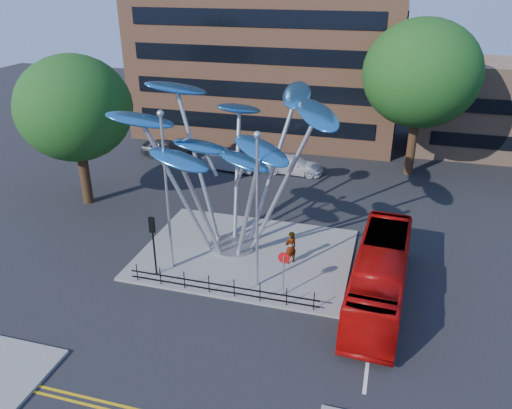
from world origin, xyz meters
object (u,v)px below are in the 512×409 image
(street_lamp_right, at_px, (257,199))
(traffic_light_island, at_px, (153,234))
(tree_right, at_px, (421,74))
(tree_left, at_px, (74,109))
(red_bus, at_px, (380,275))
(pedestrian, at_px, (291,247))
(parked_car_mid, at_px, (229,162))
(parked_car_right, at_px, (293,165))
(leaf_sculpture, at_px, (230,137))
(parked_car_left, at_px, (167,149))
(no_entry_sign_island, at_px, (284,267))
(street_lamp_left, at_px, (166,179))

(street_lamp_right, relative_size, traffic_light_island, 2.42)
(traffic_light_island, bearing_deg, tree_right, 56.31)
(tree_left, height_order, street_lamp_right, tree_left)
(red_bus, xyz_separation_m, pedestrian, (-4.91, 1.97, -0.30))
(traffic_light_island, relative_size, parked_car_mid, 0.77)
(tree_right, relative_size, parked_car_right, 2.45)
(street_lamp_right, distance_m, parked_car_right, 17.23)
(leaf_sculpture, height_order, street_lamp_right, leaf_sculpture)
(traffic_light_island, bearing_deg, pedestrian, 25.15)
(red_bus, distance_m, parked_car_right, 17.71)
(red_bus, height_order, parked_car_left, red_bus)
(pedestrian, bearing_deg, tree_left, -58.84)
(street_lamp_right, relative_size, no_entry_sign_island, 3.39)
(tree_right, xyz_separation_m, traffic_light_island, (-13.00, -19.50, -5.42))
(leaf_sculpture, bearing_deg, traffic_light_island, -125.04)
(tree_right, xyz_separation_m, red_bus, (-1.40, -18.33, -6.62))
(tree_right, distance_m, no_entry_sign_island, 21.31)
(parked_car_left, height_order, parked_car_right, parked_car_left)
(no_entry_sign_island, xyz_separation_m, red_bus, (4.60, 1.16, -0.40))
(no_entry_sign_island, height_order, parked_car_left, no_entry_sign_island)
(leaf_sculpture, height_order, pedestrian, leaf_sculpture)
(traffic_light_island, height_order, parked_car_mid, traffic_light_island)
(traffic_light_island, bearing_deg, red_bus, 5.77)
(pedestrian, height_order, parked_car_right, pedestrian)
(tree_left, relative_size, parked_car_left, 2.23)
(parked_car_right, bearing_deg, leaf_sculpture, 175.45)
(parked_car_right, bearing_deg, tree_right, -75.63)
(street_lamp_right, bearing_deg, tree_right, 68.46)
(street_lamp_right, bearing_deg, parked_car_right, 95.65)
(tree_left, height_order, parked_car_left, tree_left)
(parked_car_left, relative_size, parked_car_mid, 1.04)
(parked_car_right, bearing_deg, parked_car_left, 85.62)
(tree_left, bearing_deg, tree_right, 28.61)
(leaf_sculpture, xyz_separation_m, traffic_light_island, (-2.93, -4.18, -4.26))
(leaf_sculpture, height_order, parked_car_right, leaf_sculpture)
(tree_left, bearing_deg, pedestrian, -15.52)
(leaf_sculpture, height_order, red_bus, leaf_sculpture)
(parked_car_left, bearing_deg, street_lamp_left, -149.79)
(street_lamp_right, bearing_deg, red_bus, 6.29)
(tree_left, distance_m, red_bus, 22.21)
(leaf_sculpture, relative_size, traffic_light_island, 3.71)
(tree_left, distance_m, street_lamp_left, 11.60)
(tree_left, xyz_separation_m, red_bus, (20.60, -6.33, -5.37))
(traffic_light_island, xyz_separation_m, parked_car_right, (3.86, 17.08, -1.90))
(street_lamp_right, bearing_deg, parked_car_left, 127.13)
(pedestrian, xyz_separation_m, parked_car_left, (-14.35, 14.73, -0.33))
(street_lamp_left, bearing_deg, traffic_light_island, -116.57)
(traffic_light_island, xyz_separation_m, red_bus, (11.60, 1.17, -1.20))
(tree_right, height_order, parked_car_mid, tree_right)
(tree_right, relative_size, tree_left, 1.17)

